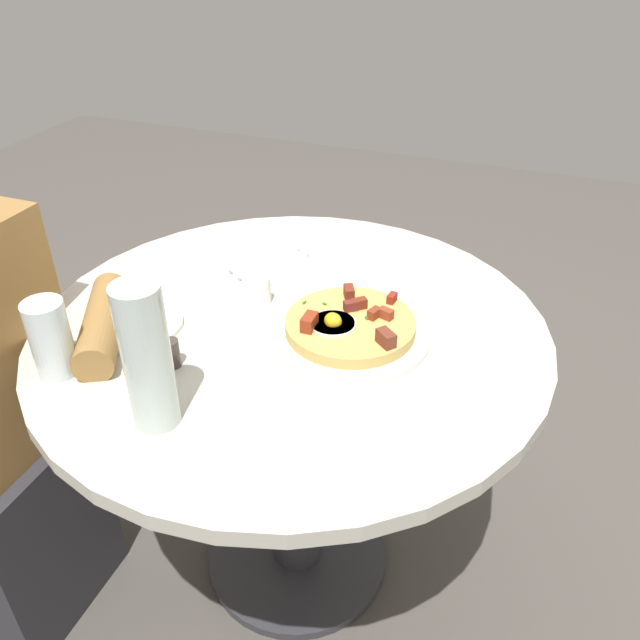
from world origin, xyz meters
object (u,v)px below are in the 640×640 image
dining_table (293,390)px  bread_plate (135,324)px  pizza_plate (350,332)px  water_glass (51,339)px  pepper_shaker (172,353)px  breakfast_pizza (349,324)px  salt_shaker (264,290)px  fork (265,259)px  knife (274,265)px  water_bottle (147,358)px

dining_table → bread_plate: 0.34m
pizza_plate → water_glass: 0.52m
pepper_shaker → bread_plate: bearing=58.9°
pizza_plate → pepper_shaker: pepper_shaker is taller
breakfast_pizza → salt_shaker: (0.05, 0.19, 0.00)m
bread_plate → salt_shaker: size_ratio=3.21×
fork → salt_shaker: (-0.16, -0.07, 0.02)m
bread_plate → pepper_shaker: (-0.08, -0.13, 0.02)m
pizza_plate → breakfast_pizza: bearing=144.6°
pizza_plate → knife: bearing=52.2°
fork → knife: size_ratio=1.00×
fork → pepper_shaker: bearing=33.8°
water_glass → pepper_shaker: (0.08, -0.17, -0.04)m
knife → water_bottle: water_bottle is taller
water_bottle → pepper_shaker: size_ratio=4.59×
bread_plate → pepper_shaker: bearing=-121.1°
breakfast_pizza → knife: (0.19, 0.24, -0.02)m
bread_plate → salt_shaker: (0.17, -0.19, 0.02)m
water_bottle → salt_shaker: (0.37, -0.01, -0.09)m
dining_table → bread_plate: (-0.11, 0.27, 0.17)m
bread_plate → breakfast_pizza: bearing=-73.7°
pizza_plate → salt_shaker: salt_shaker is taller
knife → water_glass: (-0.46, 0.19, 0.06)m
dining_table → water_glass: bearing=131.9°
fork → water_bottle: bearing=39.0°
water_bottle → pizza_plate: bearing=-32.3°
breakfast_pizza → water_glass: 0.51m
dining_table → salt_shaker: (0.05, 0.08, 0.19)m
breakfast_pizza → pizza_plate: bearing=-35.4°
water_glass → water_bottle: bearing=-101.1°
dining_table → fork: fork is taller
fork → water_glass: water_glass is taller
salt_shaker → water_glass: bearing=144.7°
pizza_plate → fork: size_ratio=1.65×
pepper_shaker → knife: bearing=-2.9°
fork → salt_shaker: salt_shaker is taller
dining_table → pizza_plate: bearing=-89.2°
pizza_plate → salt_shaker: 0.20m
breakfast_pizza → pepper_shaker: bearing=127.2°
salt_shaker → knife: bearing=16.5°
dining_table → fork: (0.21, 0.15, 0.17)m
pizza_plate → fork: 0.34m
fork → water_bottle: size_ratio=0.75×
breakfast_pizza → fork: 0.34m
knife → water_glass: 0.51m
bread_plate → fork: size_ratio=1.00×
salt_shaker → water_bottle: bearing=178.7°
breakfast_pizza → pepper_shaker: breakfast_pizza is taller
bread_plate → knife: (0.30, -0.15, 0.00)m
pizza_plate → bread_plate: size_ratio=1.65×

